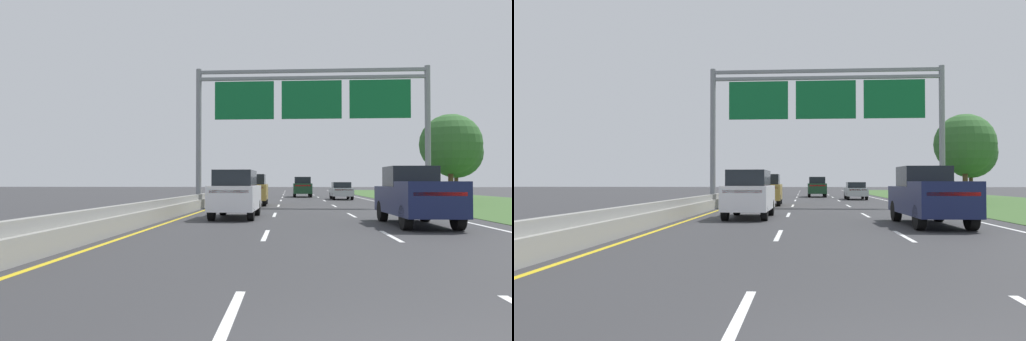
# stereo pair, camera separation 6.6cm
# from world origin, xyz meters

# --- Properties ---
(ground_plane) EXTENTS (220.00, 220.00, 0.00)m
(ground_plane) POSITION_xyz_m (0.00, 35.00, 0.00)
(ground_plane) COLOR #333335
(lane_striping) EXTENTS (11.96, 106.00, 0.01)m
(lane_striping) POSITION_xyz_m (0.00, 34.54, 0.00)
(lane_striping) COLOR white
(lane_striping) RESTS_ON ground
(grass_verge_right) EXTENTS (14.00, 110.00, 0.02)m
(grass_verge_right) POSITION_xyz_m (13.95, 35.00, 0.01)
(grass_verge_right) COLOR #3D602D
(grass_verge_right) RESTS_ON ground
(median_barrier_concrete) EXTENTS (0.60, 110.00, 0.85)m
(median_barrier_concrete) POSITION_xyz_m (-6.60, 35.00, 0.35)
(median_barrier_concrete) COLOR gray
(median_barrier_concrete) RESTS_ON ground
(overhead_sign_gantry) EXTENTS (15.06, 0.42, 9.01)m
(overhead_sign_gantry) POSITION_xyz_m (0.30, 27.19, 6.43)
(overhead_sign_gantry) COLOR gray
(overhead_sign_gantry) RESTS_ON ground
(pickup_truck_navy) EXTENTS (2.11, 5.44, 2.20)m
(pickup_truck_navy) POSITION_xyz_m (3.54, 14.23, 1.07)
(pickup_truck_navy) COLOR #161E47
(pickup_truck_navy) RESTS_ON ground
(car_silver_right_lane_sedan) EXTENTS (1.85, 4.41, 1.57)m
(car_silver_right_lane_sedan) POSITION_xyz_m (3.57, 40.37, 0.82)
(car_silver_right_lane_sedan) COLOR #B2B5BA
(car_silver_right_lane_sedan) RESTS_ON ground
(car_darkgreen_centre_lane_suv) EXTENTS (1.92, 4.71, 2.11)m
(car_darkgreen_centre_lane_suv) POSITION_xyz_m (0.24, 47.35, 1.10)
(car_darkgreen_centre_lane_suv) COLOR #193D23
(car_darkgreen_centre_lane_suv) RESTS_ON ground
(car_gold_left_lane_suv) EXTENTS (1.98, 4.73, 2.11)m
(car_gold_left_lane_suv) POSITION_xyz_m (-3.61, 29.20, 1.10)
(car_gold_left_lane_suv) COLOR #A38438
(car_gold_left_lane_suv) RESTS_ON ground
(car_white_left_lane_suv) EXTENTS (1.97, 4.73, 2.11)m
(car_white_left_lane_suv) POSITION_xyz_m (-3.51, 17.35, 1.10)
(car_white_left_lane_suv) COLOR silver
(car_white_left_lane_suv) RESTS_ON ground
(roadside_tree_mid) EXTENTS (4.29, 4.29, 6.45)m
(roadside_tree_mid) POSITION_xyz_m (10.35, 31.31, 4.29)
(roadside_tree_mid) COLOR #4C3823
(roadside_tree_mid) RESTS_ON ground
(roadside_tree_far) EXTENTS (4.77, 4.77, 6.73)m
(roadside_tree_far) POSITION_xyz_m (14.45, 42.37, 4.33)
(roadside_tree_far) COLOR #4C3823
(roadside_tree_far) RESTS_ON ground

